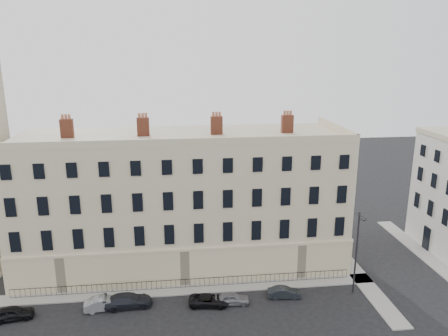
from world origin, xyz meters
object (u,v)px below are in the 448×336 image
(car_a, at_px, (12,313))
(streetlamp, at_px, (357,249))
(car_d, at_px, (209,300))
(car_f, at_px, (284,292))
(car_c, at_px, (128,301))
(car_e, at_px, (232,299))
(car_b, at_px, (105,303))

(car_a, relative_size, streetlamp, 0.43)
(car_a, relative_size, car_d, 0.95)
(car_a, relative_size, car_f, 1.13)
(car_c, bearing_deg, car_f, -95.14)
(streetlamp, bearing_deg, car_f, 168.18)
(car_c, xyz_separation_m, car_f, (15.42, -0.17, -0.12))
(car_e, bearing_deg, car_a, 94.70)
(car_a, height_order, car_d, car_a)
(car_a, bearing_deg, car_d, -98.31)
(car_a, height_order, car_c, car_c)
(car_e, relative_size, streetlamp, 0.38)
(car_d, bearing_deg, car_f, -78.38)
(streetlamp, bearing_deg, car_a, 169.74)
(car_c, bearing_deg, car_e, -98.45)
(car_b, xyz_separation_m, car_c, (2.17, 0.16, 0.03))
(car_d, xyz_separation_m, car_e, (2.24, -0.02, 0.03))
(car_c, distance_m, car_f, 15.42)
(car_a, xyz_separation_m, car_e, (20.45, 0.13, -0.06))
(car_f, bearing_deg, car_a, 97.04)
(car_e, xyz_separation_m, streetlamp, (12.58, 0.45, 4.31))
(car_c, xyz_separation_m, car_d, (7.79, -0.67, -0.12))
(streetlamp, bearing_deg, car_b, 168.55)
(car_e, height_order, streetlamp, streetlamp)
(car_e, bearing_deg, streetlamp, -83.62)
(car_a, distance_m, streetlamp, 33.30)
(car_a, bearing_deg, car_e, -98.41)
(car_d, bearing_deg, car_c, 92.91)
(car_a, height_order, streetlamp, streetlamp)
(car_c, bearing_deg, car_d, -99.45)
(car_e, bearing_deg, car_c, 90.39)
(car_b, distance_m, car_f, 17.58)
(car_a, bearing_deg, car_b, -94.20)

